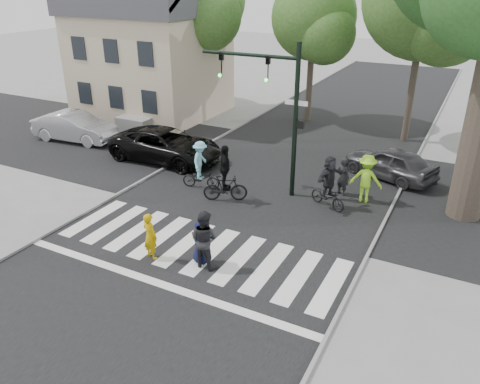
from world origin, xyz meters
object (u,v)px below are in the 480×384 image
at_px(car_suv, 166,145).
at_px(car_silver, 75,127).
at_px(pedestrian_adult, 204,239).
at_px(cyclist_right, 329,185).
at_px(traffic_signal, 276,98).
at_px(car_grey, 390,163).
at_px(cyclist_left, 201,168).
at_px(pedestrian_child, 201,242).
at_px(pedestrian_woman, 150,236).
at_px(cyclist_mid, 225,178).

height_order(car_suv, car_silver, same).
height_order(pedestrian_adult, cyclist_right, cyclist_right).
xyz_separation_m(traffic_signal, car_silver, (-12.05, 1.10, -3.13)).
distance_m(car_silver, car_grey, 16.20).
bearing_deg(car_silver, cyclist_left, -109.09).
relative_size(pedestrian_child, cyclist_left, 0.69).
bearing_deg(car_grey, pedestrian_adult, 0.29).
height_order(pedestrian_woman, cyclist_left, cyclist_left).
relative_size(cyclist_left, cyclist_mid, 0.90).
bearing_deg(car_grey, cyclist_left, -34.23).
bearing_deg(cyclist_left, cyclist_right, 7.75).
xyz_separation_m(pedestrian_child, cyclist_right, (2.28, 5.49, 0.22)).
bearing_deg(car_suv, pedestrian_adult, -138.04).
bearing_deg(pedestrian_adult, car_suv, -44.90).
relative_size(traffic_signal, car_suv, 1.08).
height_order(cyclist_mid, car_silver, cyclist_mid).
distance_m(traffic_signal, cyclist_mid, 3.64).
distance_m(pedestrian_child, cyclist_mid, 4.47).
height_order(pedestrian_child, pedestrian_adult, pedestrian_adult).
height_order(pedestrian_woman, car_grey, pedestrian_woman).
xyz_separation_m(cyclist_mid, car_silver, (-10.73, 2.74, -0.17)).
distance_m(traffic_signal, pedestrian_adult, 6.68).
relative_size(car_silver, car_grey, 1.14).
height_order(cyclist_right, car_suv, cyclist_right).
distance_m(pedestrian_woman, car_suv, 8.61).
bearing_deg(car_silver, cyclist_mid, -110.20).
bearing_deg(pedestrian_child, pedestrian_woman, 34.67).
xyz_separation_m(pedestrian_child, car_silver, (-12.22, 6.95, 0.07)).
relative_size(pedestrian_child, car_suv, 0.25).
relative_size(pedestrian_child, cyclist_right, 0.68).
bearing_deg(pedestrian_child, traffic_signal, -72.14).
height_order(pedestrian_woman, car_silver, pedestrian_woman).
bearing_deg(pedestrian_adult, cyclist_left, -54.69).
bearing_deg(pedestrian_adult, traffic_signal, -83.99).
bearing_deg(cyclist_left, car_suv, 148.05).
xyz_separation_m(pedestrian_woman, cyclist_right, (3.81, 6.00, 0.14)).
relative_size(pedestrian_woman, car_silver, 0.33).
bearing_deg(cyclist_left, pedestrian_child, -58.18).
bearing_deg(pedestrian_woman, car_suv, -42.30).
distance_m(cyclist_left, cyclist_mid, 1.58).
bearing_deg(car_silver, car_grey, -86.74).
bearing_deg(cyclist_mid, car_suv, 151.28).
distance_m(traffic_signal, pedestrian_child, 6.68).
bearing_deg(cyclist_left, cyclist_mid, -21.05).
xyz_separation_m(pedestrian_adult, car_silver, (-12.43, 7.07, -0.16)).
height_order(pedestrian_woman, cyclist_mid, cyclist_mid).
relative_size(cyclist_mid, cyclist_right, 1.10).
xyz_separation_m(pedestrian_woman, cyclist_mid, (0.03, 4.72, 0.16)).
relative_size(cyclist_right, car_silver, 0.44).
xyz_separation_m(traffic_signal, cyclist_right, (2.46, -0.36, -2.98)).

